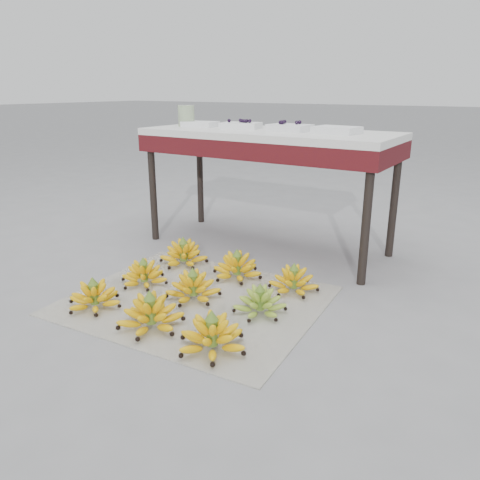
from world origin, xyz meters
The scene contains 17 objects.
ground centered at (0.00, 0.00, 0.00)m, with size 60.00×60.00×0.00m, color gray.
newspaper_mat centered at (0.03, 0.00, 0.00)m, with size 1.25×1.05×0.01m, color white.
bunch_front_left centered at (-0.34, -0.34, 0.06)m, with size 0.30×0.30×0.16m.
bunch_front_center centered at (0.04, -0.35, 0.07)m, with size 0.38×0.38×0.19m.
bunch_front_right centered at (0.39, -0.35, 0.07)m, with size 0.37×0.37×0.18m.
bunch_mid_left centered at (-0.34, 0.00, 0.06)m, with size 0.27×0.27×0.16m.
bunch_mid_center centered at (0.01, 0.00, 0.06)m, with size 0.37×0.37×0.17m.
bunch_mid_right centered at (0.39, 0.05, 0.06)m, with size 0.34×0.34×0.16m.
bunch_back_left centered at (-0.35, 0.37, 0.07)m, with size 0.34×0.34×0.18m.
bunch_back_center centered at (0.05, 0.37, 0.07)m, with size 0.35×0.35×0.18m.
bunch_back_right centered at (0.41, 0.37, 0.06)m, with size 0.31×0.31×0.16m.
vendor_table centered at (-0.09, 0.95, 0.71)m, with size 1.66×0.66×0.80m.
tray_far_left centered at (-0.63, 0.94, 0.81)m, with size 0.25×0.19×0.04m.
tray_left centered at (-0.30, 0.96, 0.82)m, with size 0.28×0.23×0.06m.
tray_right centered at (0.05, 0.97, 0.82)m, with size 0.27×0.21×0.07m.
tray_far_right centered at (0.37, 0.97, 0.82)m, with size 0.28×0.21×0.04m.
glass_jar centered at (-0.74, 0.92, 0.87)m, with size 0.12×0.12×0.15m, color #D8F1BF.
Camera 1 is at (1.42, -1.75, 1.05)m, focal length 35.00 mm.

